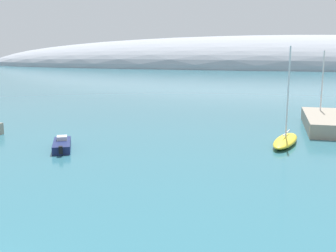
% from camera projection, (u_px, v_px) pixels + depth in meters
% --- Properties ---
extents(distant_ridge, '(385.37, 86.46, 36.64)m').
position_uv_depth(distant_ridge, '(283.00, 68.00, 231.78)').
color(distant_ridge, '#999EA8').
rests_on(distant_ridge, ground).
extents(sailboat_grey_near_shore, '(2.45, 6.33, 9.66)m').
position_uv_depth(sailboat_grey_near_shore, '(320.00, 119.00, 54.60)').
color(sailboat_grey_near_shore, gray).
rests_on(sailboat_grey_near_shore, water).
extents(sailboat_yellow_mid_mooring, '(3.56, 7.93, 10.13)m').
position_uv_depth(sailboat_yellow_mid_mooring, '(285.00, 140.00, 41.73)').
color(sailboat_yellow_mid_mooring, yellow).
rests_on(sailboat_yellow_mid_mooring, water).
extents(motorboat_navy_outer, '(3.74, 5.34, 1.19)m').
position_uv_depth(motorboat_navy_outer, '(62.00, 145.00, 39.86)').
color(motorboat_navy_outer, navy).
rests_on(motorboat_navy_outer, water).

